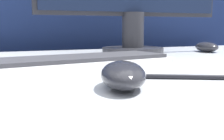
# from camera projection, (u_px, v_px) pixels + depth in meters

# --- Properties ---
(partition_panel) EXTENTS (5.00, 0.03, 1.16)m
(partition_panel) POSITION_uv_depth(u_px,v_px,m) (45.00, 79.00, 1.26)
(partition_panel) COLOR navy
(partition_panel) RESTS_ON ground_plane
(computer_mouse_near) EXTENTS (0.10, 0.14, 0.04)m
(computer_mouse_near) POSITION_uv_depth(u_px,v_px,m) (123.00, 75.00, 0.43)
(computer_mouse_near) COLOR #232328
(computer_mouse_near) RESTS_ON desk
(keyboard) EXTENTS (0.46, 0.20, 0.02)m
(keyboard) POSITION_uv_depth(u_px,v_px,m) (71.00, 63.00, 0.64)
(keyboard) COLOR silver
(keyboard) RESTS_ON desk
(computer_mouse_far) EXTENTS (0.08, 0.13, 0.03)m
(computer_mouse_far) POSITION_uv_depth(u_px,v_px,m) (206.00, 47.00, 1.06)
(computer_mouse_far) COLOR #232328
(computer_mouse_far) RESTS_ON desk
(pen) EXTENTS (0.14, 0.08, 0.01)m
(pen) POSITION_uv_depth(u_px,v_px,m) (187.00, 77.00, 0.50)
(pen) COLOR black
(pen) RESTS_ON desk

